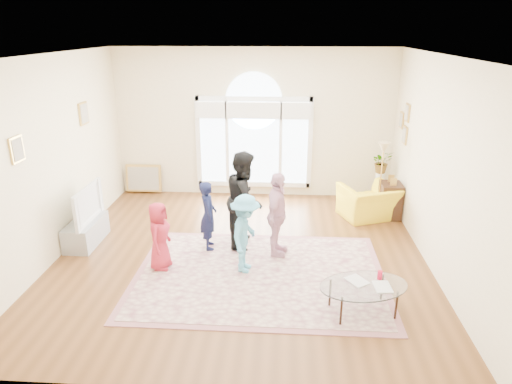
# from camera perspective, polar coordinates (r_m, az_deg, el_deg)

# --- Properties ---
(ground) EXTENTS (6.00, 6.00, 0.00)m
(ground) POSITION_cam_1_polar(r_m,az_deg,el_deg) (7.65, -1.84, -7.95)
(ground) COLOR #563317
(ground) RESTS_ON ground
(room_shell) EXTENTS (6.00, 6.00, 6.00)m
(room_shell) POSITION_cam_1_polar(r_m,az_deg,el_deg) (9.79, -0.28, 8.11)
(room_shell) COLOR beige
(room_shell) RESTS_ON ground
(area_rug) EXTENTS (3.60, 2.60, 0.02)m
(area_rug) POSITION_cam_1_polar(r_m,az_deg,el_deg) (7.09, 0.44, -10.29)
(area_rug) COLOR beige
(area_rug) RESTS_ON ground
(rug_border) EXTENTS (3.80, 2.80, 0.01)m
(rug_border) POSITION_cam_1_polar(r_m,az_deg,el_deg) (7.09, 0.44, -10.31)
(rug_border) COLOR #9B6267
(rug_border) RESTS_ON ground
(tv_console) EXTENTS (0.45, 1.00, 0.42)m
(tv_console) POSITION_cam_1_polar(r_m,az_deg,el_deg) (8.52, -20.46, -4.69)
(tv_console) COLOR #96999E
(tv_console) RESTS_ON ground
(television) EXTENTS (0.17, 1.08, 0.62)m
(television) POSITION_cam_1_polar(r_m,az_deg,el_deg) (8.32, -20.84, -1.42)
(television) COLOR black
(television) RESTS_ON tv_console
(coffee_table) EXTENTS (1.32, 1.01, 0.54)m
(coffee_table) POSITION_cam_1_polar(r_m,az_deg,el_deg) (6.21, 13.30, -11.41)
(coffee_table) COLOR silver
(coffee_table) RESTS_ON ground
(armchair) EXTENTS (1.27, 1.19, 0.66)m
(armchair) POSITION_cam_1_polar(r_m,az_deg,el_deg) (9.25, 13.86, -1.22)
(armchair) COLOR yellow
(armchair) RESTS_ON ground
(side_cabinet) EXTENTS (0.40, 0.50, 0.70)m
(side_cabinet) POSITION_cam_1_polar(r_m,az_deg,el_deg) (9.39, 16.41, -1.01)
(side_cabinet) COLOR black
(side_cabinet) RESTS_ON ground
(floor_lamp) EXTENTS (0.30, 0.30, 1.51)m
(floor_lamp) POSITION_cam_1_polar(r_m,az_deg,el_deg) (9.12, 15.61, 4.63)
(floor_lamp) COLOR black
(floor_lamp) RESTS_ON ground
(plant_pedestal) EXTENTS (0.20, 0.20, 0.70)m
(plant_pedestal) POSITION_cam_1_polar(r_m,az_deg,el_deg) (10.02, 15.14, 0.45)
(plant_pedestal) COLOR white
(plant_pedestal) RESTS_ON ground
(potted_plant) EXTENTS (0.51, 0.48, 0.46)m
(potted_plant) POSITION_cam_1_polar(r_m,az_deg,el_deg) (9.85, 15.44, 3.64)
(potted_plant) COLOR #33722D
(potted_plant) RESTS_ON plant_pedestal
(leaning_picture) EXTENTS (0.80, 0.14, 0.62)m
(leaning_picture) POSITION_cam_1_polar(r_m,az_deg,el_deg) (10.75, -13.70, -0.07)
(leaning_picture) COLOR tan
(leaning_picture) RESTS_ON ground
(child_red) EXTENTS (0.38, 0.55, 1.08)m
(child_red) POSITION_cam_1_polar(r_m,az_deg,el_deg) (7.18, -12.00, -5.38)
(child_red) COLOR #AC2235
(child_red) RESTS_ON area_rug
(child_navy) EXTENTS (0.37, 0.48, 1.18)m
(child_navy) POSITION_cam_1_polar(r_m,az_deg,el_deg) (7.67, -5.98, -2.91)
(child_navy) COLOR #111636
(child_navy) RESTS_ON area_rug
(child_black) EXTENTS (0.65, 0.82, 1.65)m
(child_black) POSITION_cam_1_polar(r_m,az_deg,el_deg) (7.70, -1.41, -0.87)
(child_black) COLOR black
(child_black) RESTS_ON area_rug
(child_pink) EXTENTS (0.49, 0.87, 1.41)m
(child_pink) POSITION_cam_1_polar(r_m,az_deg,el_deg) (7.37, 2.64, -2.85)
(child_pink) COLOR #D59BB1
(child_pink) RESTS_ON area_rug
(child_blue) EXTENTS (0.59, 0.86, 1.23)m
(child_blue) POSITION_cam_1_polar(r_m,az_deg,el_deg) (6.91, -1.34, -5.23)
(child_blue) COLOR #50A7CB
(child_blue) RESTS_ON area_rug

